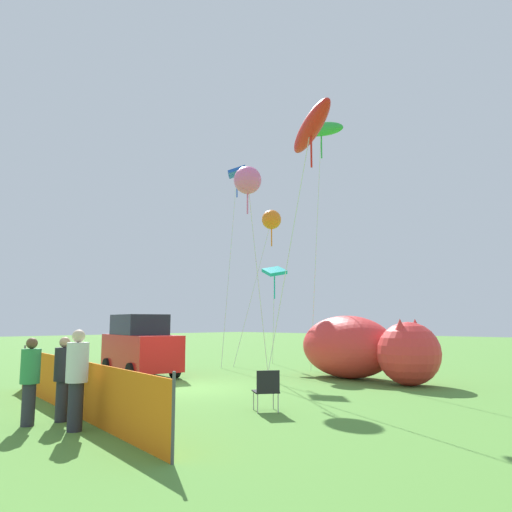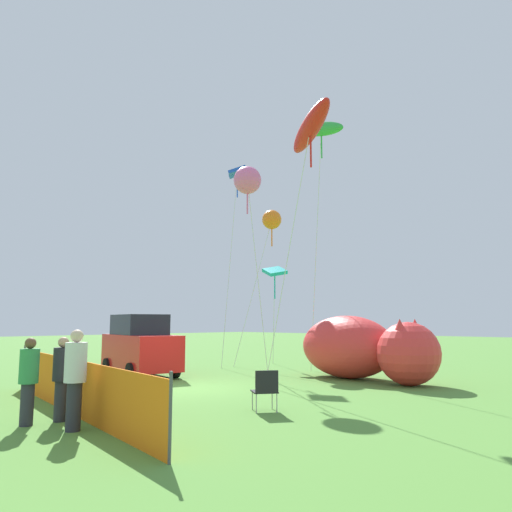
# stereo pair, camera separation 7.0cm
# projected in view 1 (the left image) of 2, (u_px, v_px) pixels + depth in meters

# --- Properties ---
(ground_plane) EXTENTS (120.00, 120.00, 0.00)m
(ground_plane) POSITION_uv_depth(u_px,v_px,m) (183.00, 388.00, 15.21)
(ground_plane) COLOR #548C38
(parked_car) EXTENTS (4.47, 2.50, 2.29)m
(parked_car) POSITION_uv_depth(u_px,v_px,m) (140.00, 346.00, 18.87)
(parked_car) COLOR red
(parked_car) RESTS_ON ground
(folding_chair) EXTENTS (0.77, 0.77, 0.93)m
(folding_chair) POSITION_uv_depth(u_px,v_px,m) (267.00, 388.00, 11.30)
(folding_chair) COLOR black
(folding_chair) RESTS_ON ground
(inflatable_cat) EXTENTS (5.84, 2.87, 2.24)m
(inflatable_cat) POSITION_uv_depth(u_px,v_px,m) (361.00, 350.00, 17.56)
(inflatable_cat) COLOR red
(inflatable_cat) RESTS_ON ground
(safety_fence) EXTENTS (9.87, 1.70, 1.30)m
(safety_fence) POSITION_uv_depth(u_px,v_px,m) (72.00, 386.00, 11.18)
(safety_fence) COLOR orange
(safety_fence) RESTS_ON ground
(spectator_in_black_shirt) EXTENTS (0.37, 0.37, 1.70)m
(spectator_in_black_shirt) POSITION_uv_depth(u_px,v_px,m) (30.00, 377.00, 9.84)
(spectator_in_black_shirt) COLOR #2D2D38
(spectator_in_black_shirt) RESTS_ON ground
(spectator_in_blue_shirt) EXTENTS (0.37, 0.37, 1.71)m
(spectator_in_blue_shirt) POSITION_uv_depth(u_px,v_px,m) (63.00, 375.00, 10.28)
(spectator_in_blue_shirt) COLOR #2D2D38
(spectator_in_blue_shirt) RESTS_ON ground
(spectator_in_white_shirt) EXTENTS (0.41, 0.41, 1.87)m
(spectator_in_white_shirt) POSITION_uv_depth(u_px,v_px,m) (77.00, 375.00, 9.39)
(spectator_in_white_shirt) COLOR #2D2D38
(spectator_in_white_shirt) RESTS_ON ground
(kite_green_fish) EXTENTS (2.28, 0.90, 10.81)m
(kite_green_fish) POSITION_uv_depth(u_px,v_px,m) (321.00, 130.00, 21.54)
(kite_green_fish) COLOR silver
(kite_green_fish) RESTS_ON ground
(kite_orange_flower) EXTENTS (1.37, 2.10, 7.36)m
(kite_orange_flower) POSITION_uv_depth(u_px,v_px,m) (271.00, 220.00, 23.96)
(kite_orange_flower) COLOR silver
(kite_orange_flower) RESTS_ON ground
(kite_red_lizard) EXTENTS (3.22, 2.26, 8.74)m
(kite_red_lizard) POSITION_uv_depth(u_px,v_px,m) (311.00, 128.00, 15.78)
(kite_red_lizard) COLOR silver
(kite_red_lizard) RESTS_ON ground
(kite_teal_diamond) EXTENTS (1.56, 1.47, 4.69)m
(kite_teal_diamond) POSITION_uv_depth(u_px,v_px,m) (274.00, 273.00, 23.50)
(kite_teal_diamond) COLOR silver
(kite_teal_diamond) RESTS_ON ground
(kite_blue_box) EXTENTS (1.55, 2.40, 9.69)m
(kite_blue_box) POSITION_uv_depth(u_px,v_px,m) (237.00, 176.00, 24.85)
(kite_blue_box) COLOR silver
(kite_blue_box) RESTS_ON ground
(kite_pink_octopus) EXTENTS (1.05, 1.42, 7.84)m
(kite_pink_octopus) POSITION_uv_depth(u_px,v_px,m) (248.00, 181.00, 18.80)
(kite_pink_octopus) COLOR silver
(kite_pink_octopus) RESTS_ON ground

